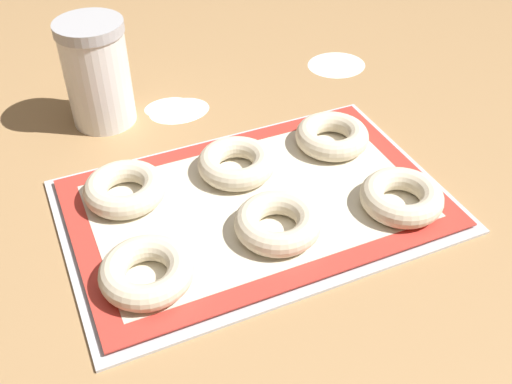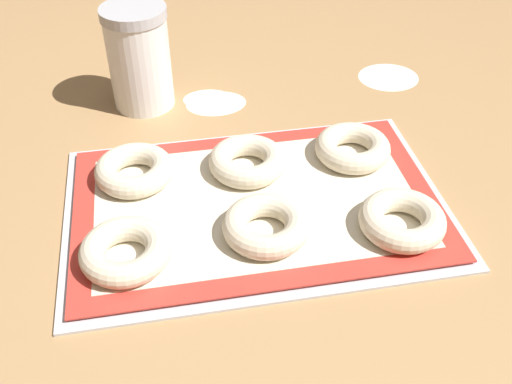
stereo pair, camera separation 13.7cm
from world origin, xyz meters
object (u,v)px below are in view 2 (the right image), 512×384
(bagel_front_right, at_px, (402,220))
(bagel_back_center, at_px, (247,161))
(baking_tray, at_px, (256,205))
(flour_canister, at_px, (139,58))
(bagel_front_left, at_px, (125,251))
(bagel_front_center, at_px, (262,226))
(bagel_back_right, at_px, (353,148))
(bagel_back_left, at_px, (134,170))

(bagel_front_right, bearing_deg, bagel_back_center, 137.55)
(baking_tray, relative_size, flour_canister, 3.02)
(baking_tray, distance_m, bagel_front_left, 0.18)
(bagel_front_center, xyz_separation_m, bagel_back_right, (0.16, 0.13, 0.00))
(bagel_front_right, xyz_separation_m, bagel_back_left, (-0.32, 0.16, 0.00))
(bagel_front_right, relative_size, bagel_back_left, 1.00)
(bagel_back_right, xyz_separation_m, flour_canister, (-0.28, 0.22, 0.06))
(bagel_front_left, bearing_deg, bagel_front_center, 4.46)
(bagel_back_right, bearing_deg, flour_canister, 142.52)
(bagel_front_left, distance_m, bagel_back_center, 0.22)
(baking_tray, relative_size, bagel_front_center, 4.64)
(bagel_front_left, relative_size, bagel_back_right, 1.00)
(bagel_back_left, height_order, flour_canister, flour_canister)
(baking_tray, bearing_deg, bagel_back_center, 89.92)
(bagel_back_left, distance_m, flour_canister, 0.22)
(bagel_front_center, distance_m, bagel_back_center, 0.13)
(bagel_back_center, bearing_deg, baking_tray, -90.08)
(bagel_front_left, bearing_deg, bagel_front_right, -1.34)
(bagel_front_right, xyz_separation_m, flour_canister, (-0.30, 0.37, 0.06))
(baking_tray, height_order, bagel_back_center, bagel_back_center)
(bagel_front_right, distance_m, bagel_back_center, 0.22)
(bagel_back_left, bearing_deg, bagel_front_right, -26.58)
(baking_tray, xyz_separation_m, bagel_back_right, (0.15, 0.07, 0.02))
(bagel_back_right, height_order, flour_canister, flour_canister)
(bagel_front_center, distance_m, flour_canister, 0.38)
(bagel_front_center, relative_size, bagel_back_right, 1.00)
(baking_tray, height_order, bagel_front_center, bagel_front_center)
(baking_tray, xyz_separation_m, bagel_back_center, (0.00, 0.07, 0.02))
(flour_canister, bearing_deg, bagel_front_right, -51.36)
(baking_tray, distance_m, bagel_front_center, 0.07)
(bagel_front_left, xyz_separation_m, bagel_front_center, (0.16, 0.01, 0.00))
(bagel_front_left, height_order, bagel_back_right, same)
(bagel_front_left, height_order, bagel_back_center, same)
(bagel_back_right, relative_size, flour_canister, 0.65)
(bagel_back_center, relative_size, bagel_back_right, 1.00)
(baking_tray, height_order, bagel_back_right, bagel_back_right)
(bagel_front_right, relative_size, flour_canister, 0.65)
(bagel_front_left, height_order, bagel_back_left, same)
(flour_canister, bearing_deg, bagel_back_center, -59.12)
(bagel_back_left, relative_size, bagel_back_right, 1.00)
(bagel_back_left, distance_m, bagel_back_center, 0.15)
(bagel_front_left, distance_m, bagel_front_center, 0.16)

